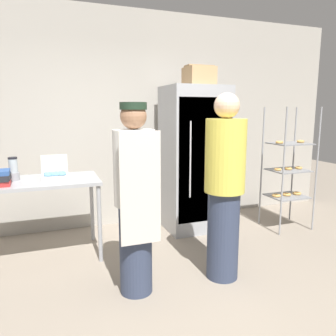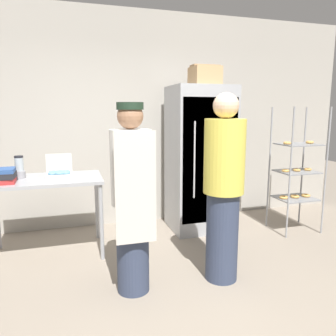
# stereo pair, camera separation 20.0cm
# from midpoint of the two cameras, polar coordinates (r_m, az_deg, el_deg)

# --- Properties ---
(ground_plane) EXTENTS (14.00, 14.00, 0.00)m
(ground_plane) POSITION_cam_midpoint_polar(r_m,az_deg,el_deg) (2.98, 6.92, -22.40)
(ground_plane) COLOR gray
(back_wall) EXTENTS (6.40, 0.12, 2.92)m
(back_wall) POSITION_cam_midpoint_polar(r_m,az_deg,el_deg) (4.66, -3.83, 8.37)
(back_wall) COLOR #ADA89E
(back_wall) RESTS_ON ground_plane
(refrigerator) EXTENTS (0.78, 0.72, 1.90)m
(refrigerator) POSITION_cam_midpoint_polar(r_m,az_deg,el_deg) (4.39, 6.87, 1.54)
(refrigerator) COLOR #9EA0A5
(refrigerator) RESTS_ON ground_plane
(baking_rack) EXTENTS (0.56, 0.46, 1.64)m
(baking_rack) POSITION_cam_midpoint_polar(r_m,az_deg,el_deg) (4.66, 22.64, -0.69)
(baking_rack) COLOR #93969B
(baking_rack) RESTS_ON ground_plane
(prep_counter) EXTENTS (1.21, 0.71, 0.87)m
(prep_counter) POSITION_cam_midpoint_polar(r_m,az_deg,el_deg) (3.77, -19.20, -3.08)
(prep_counter) COLOR #9EA0A5
(prep_counter) RESTS_ON ground_plane
(donut_box) EXTENTS (0.28, 0.21, 0.25)m
(donut_box) POSITION_cam_midpoint_polar(r_m,az_deg,el_deg) (3.71, -16.96, -0.95)
(donut_box) COLOR silver
(donut_box) RESTS_ON prep_counter
(blender_pitcher) EXTENTS (0.11, 0.11, 0.24)m
(blender_pitcher) POSITION_cam_midpoint_polar(r_m,az_deg,el_deg) (3.83, -23.11, -0.06)
(blender_pitcher) COLOR #99999E
(blender_pitcher) RESTS_ON prep_counter
(cardboard_storage_box) EXTENTS (0.35, 0.34, 0.25)m
(cardboard_storage_box) POSITION_cam_midpoint_polar(r_m,az_deg,el_deg) (4.31, 7.80, 15.64)
(cardboard_storage_box) COLOR tan
(cardboard_storage_box) RESTS_ON refrigerator
(person_baker) EXTENTS (0.35, 0.37, 1.66)m
(person_baker) POSITION_cam_midpoint_polar(r_m,az_deg,el_deg) (2.81, -4.28, -5.08)
(person_baker) COLOR #333D56
(person_baker) RESTS_ON ground_plane
(person_customer) EXTENTS (0.37, 0.37, 1.75)m
(person_customer) POSITION_cam_midpoint_polar(r_m,az_deg,el_deg) (3.06, 11.50, -3.41)
(person_customer) COLOR #333D56
(person_customer) RESTS_ON ground_plane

